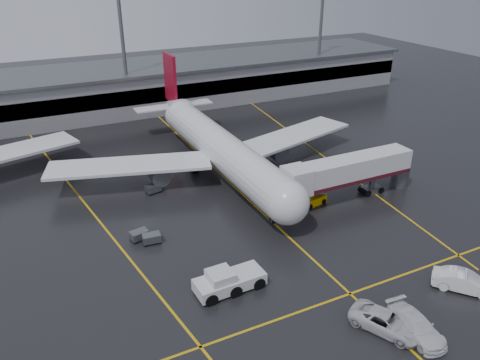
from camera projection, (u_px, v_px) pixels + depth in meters
name	position (u px, v px, depth m)	size (l,w,h in m)	color
ground	(247.00, 198.00, 63.46)	(220.00, 220.00, 0.00)	black
apron_line_centre	(247.00, 198.00, 63.45)	(0.25, 90.00, 0.02)	gold
apron_line_stop	(350.00, 294.00, 45.65)	(60.00, 0.25, 0.02)	gold
apron_line_left	(80.00, 198.00, 63.58)	(0.25, 70.00, 0.02)	gold
apron_line_right	(316.00, 151.00, 78.71)	(0.25, 70.00, 0.02)	gold
terminal	(145.00, 86.00, 100.38)	(122.00, 19.00, 8.60)	gray
light_mast_mid	(123.00, 42.00, 89.20)	(3.00, 1.20, 25.45)	#595B60
light_mast_right	(321.00, 28.00, 107.12)	(3.00, 1.20, 25.45)	#595B60
main_airliner	(217.00, 145.00, 69.49)	(48.80, 45.60, 14.10)	silver
jet_bridge	(349.00, 172.00, 61.63)	(19.90, 3.40, 6.05)	silver
pushback_tractor	(228.00, 281.00, 45.81)	(6.99, 3.17, 2.46)	silver
belt_loader	(313.00, 200.00, 61.77)	(3.85, 2.25, 2.31)	#E9AC00
service_van_a	(386.00, 322.00, 40.94)	(2.90, 6.29, 1.75)	silver
service_van_b	(416.00, 326.00, 40.51)	(2.46, 6.05, 1.75)	silver
service_van_c	(465.00, 282.00, 45.75)	(2.07, 5.95, 1.96)	white
baggage_cart_a	(152.00, 238.00, 53.45)	(2.12, 1.49, 1.12)	#595B60
baggage_cart_b	(139.00, 235.00, 54.07)	(2.22, 1.67, 1.12)	#595B60
baggage_cart_c	(153.00, 188.00, 64.75)	(2.23, 1.70, 1.12)	#595B60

